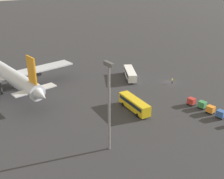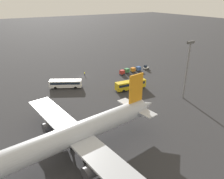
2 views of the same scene
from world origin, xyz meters
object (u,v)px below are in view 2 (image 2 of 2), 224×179
(shuttle_bus_far, at_px, (131,84))
(worker_person, at_px, (85,74))
(shuttle_bus_near, at_px, (66,83))
(cargo_cart_orange, at_px, (133,70))
(baggage_tug, at_px, (146,67))
(airplane, at_px, (70,136))
(cargo_cart_green, at_px, (127,70))
(cargo_cart_red, at_px, (122,72))
(cargo_cart_blue, at_px, (138,68))

(shuttle_bus_far, relative_size, worker_person, 6.84)
(shuttle_bus_near, xyz_separation_m, cargo_cart_orange, (-32.54, -1.74, -0.65))
(baggage_tug, relative_size, cargo_cart_orange, 1.11)
(shuttle_bus_far, distance_m, baggage_tug, 25.68)
(shuttle_bus_near, bearing_deg, airplane, 100.17)
(shuttle_bus_far, distance_m, cargo_cart_orange, 20.11)
(baggage_tug, height_order, cargo_cart_orange, baggage_tug)
(cargo_cart_green, bearing_deg, worker_person, -20.25)
(cargo_cart_green, distance_m, cargo_cart_red, 3.19)
(shuttle_bus_far, height_order, baggage_tug, shuttle_bus_far)
(cargo_cart_blue, distance_m, cargo_cart_green, 6.19)
(shuttle_bus_far, bearing_deg, cargo_cart_blue, -129.53)
(baggage_tug, bearing_deg, cargo_cart_orange, -1.20)
(cargo_cart_green, bearing_deg, cargo_cart_blue, 176.38)
(baggage_tug, relative_size, cargo_cart_green, 1.11)
(shuttle_bus_far, bearing_deg, baggage_tug, -136.53)
(shuttle_bus_far, bearing_deg, cargo_cart_green, -115.16)
(baggage_tug, bearing_deg, airplane, 34.83)
(baggage_tug, bearing_deg, shuttle_bus_far, 35.62)
(shuttle_bus_near, bearing_deg, shuttle_bus_far, 173.75)
(airplane, height_order, cargo_cart_green, airplane)
(baggage_tug, distance_m, cargo_cart_orange, 7.62)
(baggage_tug, xyz_separation_m, cargo_cart_orange, (7.61, 0.13, 0.25))
(airplane, relative_size, cargo_cart_green, 22.39)
(airplane, bearing_deg, shuttle_bus_near, -115.37)
(worker_person, xyz_separation_m, cargo_cart_green, (-17.73, 6.54, 0.32))
(cargo_cart_orange, bearing_deg, cargo_cart_green, -8.07)
(cargo_cart_orange, bearing_deg, shuttle_bus_far, 50.94)
(airplane, height_order, cargo_cart_orange, airplane)
(shuttle_bus_far, xyz_separation_m, cargo_cart_orange, (-12.66, -15.60, -0.80))
(baggage_tug, xyz_separation_m, cargo_cart_red, (13.80, 0.48, 0.25))
(shuttle_bus_near, height_order, cargo_cart_green, shuttle_bus_near)
(shuttle_bus_near, relative_size, cargo_cart_green, 5.33)
(shuttle_bus_near, bearing_deg, worker_person, -114.74)
(cargo_cart_red, bearing_deg, shuttle_bus_near, 3.02)
(cargo_cart_blue, distance_m, cargo_cart_red, 9.28)
(cargo_cart_orange, relative_size, cargo_cart_green, 1.00)
(cargo_cart_red, bearing_deg, airplane, 45.24)
(airplane, xyz_separation_m, shuttle_bus_far, (-32.57, -24.12, -3.67))
(cargo_cart_red, bearing_deg, worker_person, -26.57)
(cargo_cart_green, bearing_deg, baggage_tug, 178.36)
(shuttle_bus_far, height_order, cargo_cart_blue, shuttle_bus_far)
(shuttle_bus_near, bearing_deg, cargo_cart_green, -147.14)
(airplane, relative_size, shuttle_bus_near, 4.21)
(baggage_tug, distance_m, worker_person, 29.24)
(baggage_tug, relative_size, cargo_cart_blue, 1.11)
(baggage_tug, relative_size, worker_person, 1.41)
(airplane, distance_m, cargo_cart_blue, 62.74)
(baggage_tug, bearing_deg, worker_person, -15.73)
(baggage_tug, height_order, cargo_cart_green, baggage_tug)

